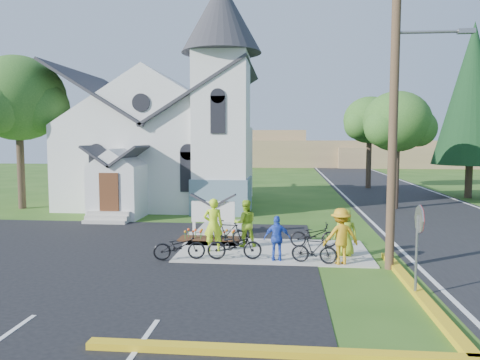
# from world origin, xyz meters

# --- Properties ---
(ground) EXTENTS (120.00, 120.00, 0.00)m
(ground) POSITION_xyz_m (0.00, 0.00, 0.00)
(ground) COLOR #2A5117
(ground) RESTS_ON ground
(parking_lot) EXTENTS (20.00, 16.00, 0.02)m
(parking_lot) POSITION_xyz_m (-7.00, -2.00, 0.01)
(parking_lot) COLOR black
(parking_lot) RESTS_ON ground
(road) EXTENTS (8.00, 90.00, 0.02)m
(road) POSITION_xyz_m (10.00, 15.00, 0.01)
(road) COLOR black
(road) RESTS_ON ground
(sidewalk) EXTENTS (7.00, 4.00, 0.05)m
(sidewalk) POSITION_xyz_m (1.50, 0.50, 0.03)
(sidewalk) COLOR #A7A397
(sidewalk) RESTS_ON ground
(church) EXTENTS (12.35, 12.00, 13.00)m
(church) POSITION_xyz_m (-5.48, 12.48, 5.25)
(church) COLOR white
(church) RESTS_ON ground
(church_sign) EXTENTS (2.20, 0.40, 1.70)m
(church_sign) POSITION_xyz_m (-1.20, 3.20, 1.03)
(church_sign) COLOR #A7A397
(church_sign) RESTS_ON ground
(flower_bed) EXTENTS (2.60, 1.10, 0.07)m
(flower_bed) POSITION_xyz_m (-1.20, 2.30, 0.04)
(flower_bed) COLOR #35190E
(flower_bed) RESTS_ON ground
(utility_pole) EXTENTS (3.45, 0.28, 10.00)m
(utility_pole) POSITION_xyz_m (5.36, -1.50, 5.40)
(utility_pole) COLOR #493524
(utility_pole) RESTS_ON ground
(stop_sign) EXTENTS (0.11, 0.76, 2.48)m
(stop_sign) POSITION_xyz_m (5.43, -4.20, 1.78)
(stop_sign) COLOR gray
(stop_sign) RESTS_ON ground
(tree_lot_corner) EXTENTS (5.60, 5.60, 9.15)m
(tree_lot_corner) POSITION_xyz_m (-14.00, 10.00, 6.60)
(tree_lot_corner) COLOR #3C2A20
(tree_lot_corner) RESTS_ON ground
(tree_road_near) EXTENTS (4.00, 4.00, 7.05)m
(tree_road_near) POSITION_xyz_m (8.50, 12.00, 5.21)
(tree_road_near) COLOR #3C2A20
(tree_road_near) RESTS_ON ground
(tree_road_mid) EXTENTS (4.40, 4.40, 7.80)m
(tree_road_mid) POSITION_xyz_m (9.00, 24.00, 5.78)
(tree_road_mid) COLOR #3C2A20
(tree_road_mid) RESTS_ON ground
(conifer) EXTENTS (5.20, 5.20, 12.40)m
(conifer) POSITION_xyz_m (15.00, 18.00, 7.39)
(conifer) COLOR #3C2A20
(conifer) RESTS_ON ground
(distant_hills) EXTENTS (61.00, 10.00, 5.60)m
(distant_hills) POSITION_xyz_m (3.36, 56.33, 2.17)
(distant_hills) COLOR #8C744E
(distant_hills) RESTS_ON ground
(cyclist_0) EXTENTS (0.80, 0.61, 1.97)m
(cyclist_0) POSITION_xyz_m (-0.72, 0.15, 1.04)
(cyclist_0) COLOR #C1EE1C
(cyclist_0) RESTS_ON sidewalk
(bike_0) EXTENTS (1.88, 1.05, 0.94)m
(bike_0) POSITION_xyz_m (-1.70, -1.20, 0.52)
(bike_0) COLOR black
(bike_0) RESTS_ON sidewalk
(cyclist_1) EXTENTS (1.01, 0.86, 1.82)m
(cyclist_1) POSITION_xyz_m (0.39, 1.04, 0.96)
(cyclist_1) COLOR #92C124
(cyclist_1) RESTS_ON sidewalk
(bike_1) EXTENTS (1.74, 0.73, 1.01)m
(bike_1) POSITION_xyz_m (-0.31, 1.07, 0.56)
(bike_1) COLOR black
(bike_1) RESTS_ON sidewalk
(cyclist_2) EXTENTS (0.92, 0.42, 1.55)m
(cyclist_2) POSITION_xyz_m (1.66, -0.98, 0.82)
(cyclist_2) COLOR blue
(cyclist_2) RESTS_ON sidewalk
(bike_2) EXTENTS (1.94, 0.86, 0.99)m
(bike_2) POSITION_xyz_m (0.19, -0.97, 0.54)
(bike_2) COLOR black
(bike_2) RESTS_ON sidewalk
(cyclist_3) EXTENTS (1.34, 0.97, 1.87)m
(cyclist_3) POSITION_xyz_m (3.77, -1.20, 0.99)
(cyclist_3) COLOR gold
(cyclist_3) RESTS_ON sidewalk
(bike_3) EXTENTS (1.59, 0.73, 0.92)m
(bike_3) POSITION_xyz_m (2.90, -1.20, 0.51)
(bike_3) COLOR black
(bike_3) RESTS_ON sidewalk
(cyclist_4) EXTENTS (0.88, 0.63, 1.68)m
(cyclist_4) POSITION_xyz_m (4.07, -0.06, 0.89)
(cyclist_4) COLOR #90B421
(cyclist_4) RESTS_ON sidewalk
(bike_4) EXTENTS (1.84, 0.73, 0.95)m
(bike_4) POSITION_xyz_m (3.03, 1.18, 0.53)
(bike_4) COLOR black
(bike_4) RESTS_ON sidewalk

